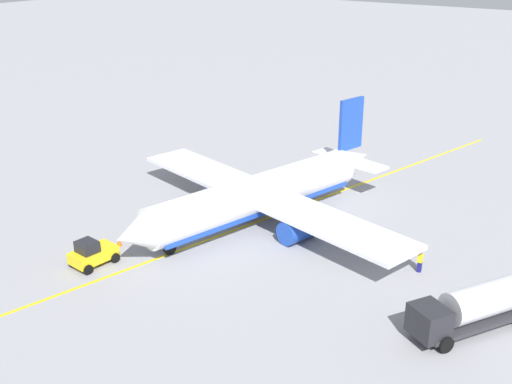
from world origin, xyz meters
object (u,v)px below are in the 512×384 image
fuel_tanker (479,305)px  pushback_tug (92,253)px  refueling_worker (420,262)px  safety_cone_nose (119,242)px  airplane (260,195)px

fuel_tanker → pushback_tug: bearing=-73.0°
fuel_tanker → refueling_worker: 8.03m
fuel_tanker → refueling_worker: size_ratio=6.04×
fuel_tanker → safety_cone_nose: size_ratio=17.78×
refueling_worker → safety_cone_nose: size_ratio=2.94×
airplane → pushback_tug: size_ratio=8.46×
airplane → pushback_tug: bearing=-23.0°
safety_cone_nose → refueling_worker: bearing=114.3°
refueling_worker → safety_cone_nose: 24.76m
refueling_worker → pushback_tug: bearing=-57.7°
pushback_tug → safety_cone_nose: bearing=-167.8°
pushback_tug → airplane: bearing=157.0°
airplane → refueling_worker: size_ratio=18.79×
pushback_tug → safety_cone_nose: (-3.58, -0.77, -0.72)m
refueling_worker → safety_cone_nose: bearing=-65.7°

